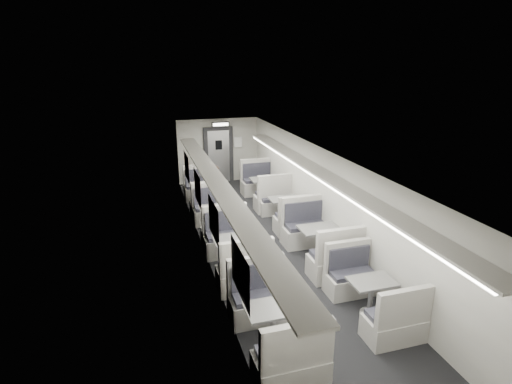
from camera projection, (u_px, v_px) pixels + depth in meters
room at (268, 204)px, 9.51m from camera, size 3.24×12.24×2.64m
booth_left_a at (204, 195)px, 12.61m from camera, size 1.05×2.12×1.14m
booth_left_b at (217, 220)px, 10.68m from camera, size 1.06×2.15×1.15m
booth_left_c at (235, 254)px, 8.82m from camera, size 1.09×2.22×1.19m
booth_left_d at (273, 327)px, 6.43m from camera, size 1.06×2.15×1.15m
booth_right_a at (265, 190)px, 13.06m from camera, size 1.11×2.26×1.21m
booth_right_b at (284, 210)px, 11.43m from camera, size 1.03×2.08×1.11m
booth_right_c at (319, 243)px, 9.29m from camera, size 1.13×2.28×1.22m
booth_right_d at (370, 297)px, 7.29m from camera, size 0.98×1.99×1.07m
passenger at (216, 189)px, 12.07m from camera, size 0.56×0.38×1.47m
window_a at (187, 167)px, 12.15m from camera, size 0.02×1.18×0.84m
window_b at (198, 188)px, 10.15m from camera, size 0.02×1.18×0.84m
window_c at (214, 220)px, 8.15m from camera, size 0.02×1.18×0.84m
window_d at (240, 273)px, 6.15m from camera, size 0.02×1.18×0.84m
luggage_rack_left at (218, 183)px, 8.67m from camera, size 0.46×10.40×0.09m
luggage_rack_right at (322, 174)px, 9.34m from camera, size 0.46×10.40×0.09m
vestibule_door at (219, 155)px, 14.95m from camera, size 1.10×0.13×2.10m
exit_sign at (220, 124)px, 14.12m from camera, size 0.62×0.12×0.16m
wall_notice at (238, 142)px, 15.00m from camera, size 0.32×0.02×0.40m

